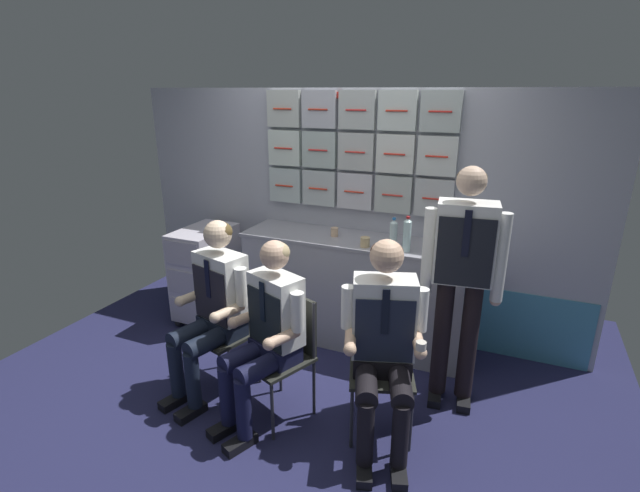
% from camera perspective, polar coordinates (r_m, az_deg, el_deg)
% --- Properties ---
extents(ground, '(4.80, 4.80, 0.04)m').
position_cam_1_polar(ground, '(3.52, -4.99, -19.14)').
color(ground, '#212246').
extents(galley_bulkhead, '(4.20, 0.14, 2.15)m').
position_cam_1_polar(galley_bulkhead, '(4.16, 3.66, 4.46)').
color(galley_bulkhead, '#A8A9B7').
rests_on(galley_bulkhead, ground).
extents(galley_counter, '(1.94, 0.53, 0.95)m').
position_cam_1_polar(galley_counter, '(4.07, 4.04, -5.42)').
color(galley_counter, '#A09FAA').
rests_on(galley_counter, ground).
extents(service_trolley, '(0.40, 0.65, 0.90)m').
position_cam_1_polar(service_trolley, '(4.57, -13.85, -3.04)').
color(service_trolley, black).
rests_on(service_trolley, ground).
extents(folding_chair_left, '(0.49, 0.49, 0.84)m').
position_cam_1_polar(folding_chair_left, '(3.55, -10.73, -8.75)').
color(folding_chair_left, '#2D2D33').
rests_on(folding_chair_left, ground).
extents(crew_member_left, '(0.53, 0.69, 1.29)m').
position_cam_1_polar(crew_member_left, '(3.38, -12.99, -6.69)').
color(crew_member_left, black).
rests_on(crew_member_left, ground).
extents(folding_chair_right, '(0.52, 0.52, 0.84)m').
position_cam_1_polar(folding_chair_right, '(3.20, -4.15, -11.72)').
color(folding_chair_right, '#2D2D33').
rests_on(folding_chair_right, ground).
extents(crew_member_right, '(0.55, 0.67, 1.26)m').
position_cam_1_polar(crew_member_right, '(3.02, -6.59, -9.94)').
color(crew_member_right, black).
rests_on(crew_member_right, ground).
extents(folding_chair_by_counter, '(0.51, 0.51, 0.84)m').
position_cam_1_polar(folding_chair_by_counter, '(3.10, 7.54, -12.86)').
color(folding_chair_by_counter, '#2D2D33').
rests_on(folding_chair_by_counter, ground).
extents(crew_member_by_counter, '(0.56, 0.71, 1.31)m').
position_cam_1_polar(crew_member_by_counter, '(2.86, 7.86, -10.91)').
color(crew_member_by_counter, black).
rests_on(crew_member_by_counter, ground).
extents(crew_member_standing, '(0.53, 0.30, 1.69)m').
position_cam_1_polar(crew_member_standing, '(3.19, 17.09, -2.80)').
color(crew_member_standing, black).
rests_on(crew_member_standing, ground).
extents(water_bottle_blue_cap, '(0.06, 0.06, 0.24)m').
position_cam_1_polar(water_bottle_blue_cap, '(3.69, 9.01, 1.53)').
color(water_bottle_blue_cap, silver).
rests_on(water_bottle_blue_cap, galley_counter).
extents(water_bottle_short, '(0.06, 0.06, 0.28)m').
position_cam_1_polar(water_bottle_short, '(3.60, 10.65, 1.35)').
color(water_bottle_short, silver).
rests_on(water_bottle_short, galley_counter).
extents(coffee_cup_white, '(0.06, 0.06, 0.06)m').
position_cam_1_polar(coffee_cup_white, '(3.57, 15.67, -0.91)').
color(coffee_cup_white, navy).
rests_on(coffee_cup_white, galley_counter).
extents(coffee_cup_spare, '(0.06, 0.06, 0.08)m').
position_cam_1_polar(coffee_cup_spare, '(3.94, 1.78, 1.77)').
color(coffee_cup_spare, '#D1AB88').
rests_on(coffee_cup_spare, galley_counter).
extents(paper_cup_tan, '(0.08, 0.08, 0.08)m').
position_cam_1_polar(paper_cup_tan, '(3.69, 5.56, 0.53)').
color(paper_cup_tan, tan).
rests_on(paper_cup_tan, galley_counter).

